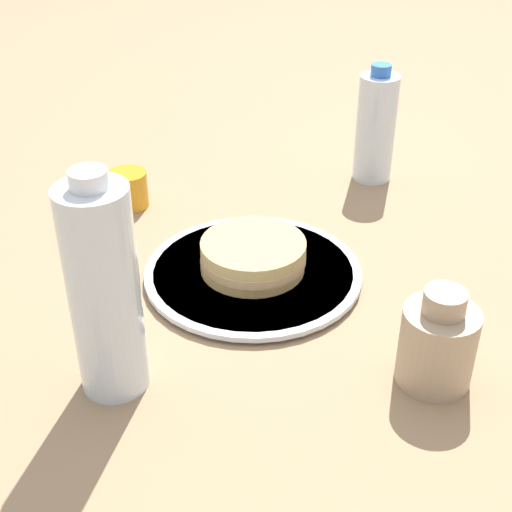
{
  "coord_description": "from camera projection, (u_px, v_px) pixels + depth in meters",
  "views": [
    {
      "loc": [
        0.18,
        0.79,
        0.53
      ],
      "look_at": [
        -0.0,
        0.03,
        0.03
      ],
      "focal_mm": 50.0,
      "sensor_mm": 36.0,
      "label": 1
    }
  ],
  "objects": [
    {
      "name": "water_bottle_near",
      "position": [
        376.0,
        127.0,
        1.15
      ],
      "size": [
        0.06,
        0.06,
        0.19
      ],
      "color": "silver",
      "rests_on": "ground_plane"
    },
    {
      "name": "pancake_stack",
      "position": [
        253.0,
        256.0,
        0.93
      ],
      "size": [
        0.14,
        0.14,
        0.04
      ],
      "color": "#DCB667",
      "rests_on": "plate"
    },
    {
      "name": "plate",
      "position": [
        256.0,
        272.0,
        0.95
      ],
      "size": [
        0.29,
        0.29,
        0.01
      ],
      "color": "silver",
      "rests_on": "ground_plane"
    },
    {
      "name": "cream_jug",
      "position": [
        437.0,
        343.0,
        0.76
      ],
      "size": [
        0.08,
        0.08,
        0.12
      ],
      "color": "tan",
      "rests_on": "ground_plane"
    },
    {
      "name": "ground_plane",
      "position": [
        248.0,
        265.0,
        0.97
      ],
      "size": [
        4.0,
        4.0,
        0.0
      ],
      "primitive_type": "plane",
      "color": "#9E7F5B"
    },
    {
      "name": "water_bottle_mid",
      "position": [
        104.0,
        292.0,
        0.71
      ],
      "size": [
        0.07,
        0.07,
        0.25
      ],
      "color": "silver",
      "rests_on": "ground_plane"
    },
    {
      "name": "juice_glass",
      "position": [
        128.0,
        189.0,
        1.1
      ],
      "size": [
        0.06,
        0.06,
        0.06
      ],
      "color": "orange",
      "rests_on": "ground_plane"
    }
  ]
}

